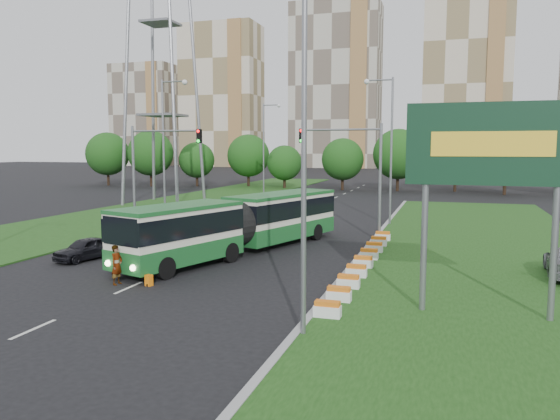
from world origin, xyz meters
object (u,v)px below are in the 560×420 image
(traffic_mast_median, at_px, (357,163))
(shopping_trolley, at_px, (149,280))
(car_left_near, at_px, (85,249))
(car_left_far, at_px, (168,221))
(articulated_bus, at_px, (237,224))
(billboard, at_px, (491,153))
(pedestrian, at_px, (117,265))
(transmission_pylon, at_px, (160,4))
(traffic_mast_left, at_px, (152,161))

(traffic_mast_median, relative_size, shopping_trolley, 15.27)
(car_left_near, bearing_deg, car_left_far, 109.22)
(traffic_mast_median, height_order, articulated_bus, traffic_mast_median)
(billboard, bearing_deg, pedestrian, 178.58)
(pedestrian, bearing_deg, transmission_pylon, 28.59)
(traffic_mast_median, relative_size, traffic_mast_left, 1.00)
(pedestrian, bearing_deg, articulated_bus, -12.76)
(pedestrian, xyz_separation_m, shopping_trolley, (1.56, 0.20, -0.67))
(billboard, bearing_deg, traffic_mast_left, 146.45)
(articulated_bus, distance_m, car_left_far, 11.19)
(traffic_mast_median, height_order, car_left_far, traffic_mast_median)
(traffic_mast_left, relative_size, articulated_bus, 0.45)
(billboard, relative_size, pedestrian, 4.29)
(traffic_mast_median, distance_m, pedestrian, 18.37)
(articulated_bus, xyz_separation_m, car_left_near, (-7.52, -4.49, -1.16))
(traffic_mast_median, bearing_deg, car_left_near, -140.63)
(pedestrian, bearing_deg, traffic_mast_median, -26.02)
(car_left_far, bearing_deg, car_left_near, -83.10)
(billboard, xyz_separation_m, articulated_bus, (-13.60, 9.29, -4.37))
(transmission_pylon, height_order, car_left_far, transmission_pylon)
(traffic_mast_median, height_order, transmission_pylon, transmission_pylon)
(traffic_mast_median, height_order, pedestrian, traffic_mast_median)
(billboard, height_order, pedestrian, billboard)
(traffic_mast_median, distance_m, traffic_mast_left, 15.19)
(car_left_near, distance_m, shopping_trolley, 7.82)
(transmission_pylon, relative_size, shopping_trolley, 83.99)
(car_left_far, height_order, shopping_trolley, car_left_far)
(billboard, bearing_deg, transmission_pylon, 133.48)
(transmission_pylon, height_order, shopping_trolley, transmission_pylon)
(traffic_mast_median, bearing_deg, pedestrian, -118.95)
(car_left_far, relative_size, shopping_trolley, 8.51)
(billboard, distance_m, pedestrian, 16.94)
(traffic_mast_median, height_order, traffic_mast_left, same)
(traffic_mast_left, height_order, car_left_far, traffic_mast_left)
(transmission_pylon, bearing_deg, car_left_far, -60.19)
(car_left_near, xyz_separation_m, pedestrian, (5.02, -4.40, 0.29))
(traffic_mast_left, relative_size, transmission_pylon, 0.18)
(traffic_mast_left, bearing_deg, billboard, -33.55)
(articulated_bus, height_order, car_left_near, articulated_bus)
(traffic_mast_left, relative_size, pedestrian, 4.29)
(shopping_trolley, bearing_deg, billboard, 14.17)
(articulated_bus, relative_size, shopping_trolley, 34.01)
(articulated_bus, distance_m, pedestrian, 9.28)
(traffic_mast_left, bearing_deg, traffic_mast_median, 3.77)
(billboard, relative_size, traffic_mast_median, 1.00)
(traffic_mast_left, distance_m, shopping_trolley, 17.29)
(transmission_pylon, height_order, car_left_near, transmission_pylon)
(traffic_mast_left, bearing_deg, shopping_trolley, -60.70)
(transmission_pylon, relative_size, pedestrian, 23.61)
(traffic_mast_left, bearing_deg, transmission_pylon, 116.86)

